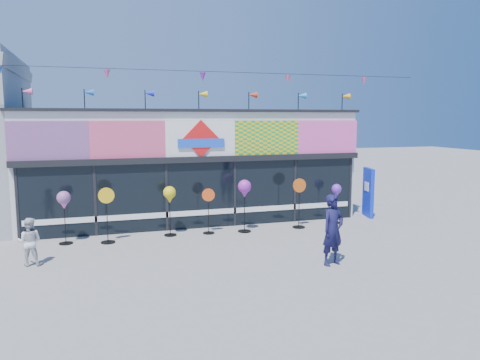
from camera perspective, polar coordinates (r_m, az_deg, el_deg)
name	(u,v)px	position (r m, az deg, el deg)	size (l,w,h in m)	color
ground	(229,255)	(13.20, -1.37, -9.13)	(80.00, 80.00, 0.00)	gray
kite_shop	(187,163)	(18.51, -6.50, 2.10)	(16.00, 5.70, 5.31)	silver
blue_sign	(368,192)	(18.71, 15.36, -1.46)	(0.36, 0.95, 1.88)	#0D27D0
spinner_0	(64,202)	(15.01, -20.67, -2.48)	(0.41, 0.41, 1.63)	black
spinner_1	(107,214)	(14.80, -15.91, -3.99)	(0.48, 0.44, 1.71)	black
spinner_2	(170,196)	(15.21, -8.58, -1.96)	(0.41, 0.41, 1.62)	black
spinner_3	(209,210)	(15.44, -3.86, -3.65)	(0.42, 0.38, 1.50)	black
spinner_4	(245,190)	(15.53, 0.56, -1.26)	(0.45, 0.45, 1.76)	black
spinner_5	(299,202)	(16.33, 7.23, -2.65)	(0.49, 0.44, 1.73)	black
spinner_6	(336,192)	(17.22, 11.68, -1.42)	(0.36, 0.36, 1.44)	black
adult_man	(333,230)	(12.38, 11.26, -5.99)	(0.67, 0.44, 1.85)	#131239
child	(30,242)	(13.33, -24.27, -6.86)	(0.61, 0.35, 1.25)	silver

